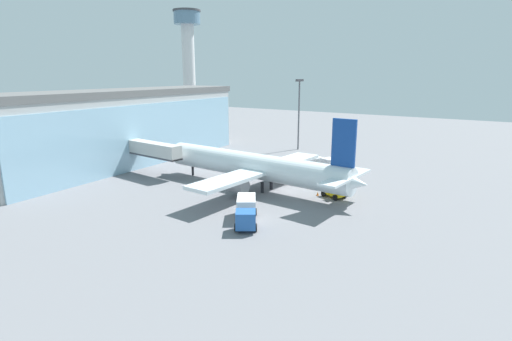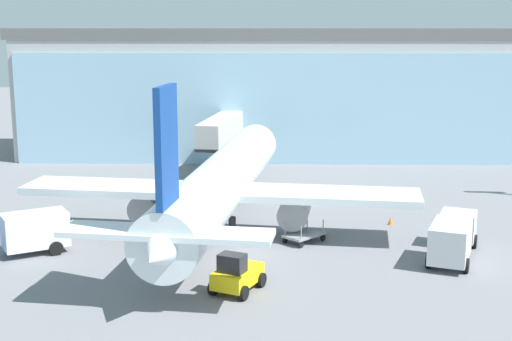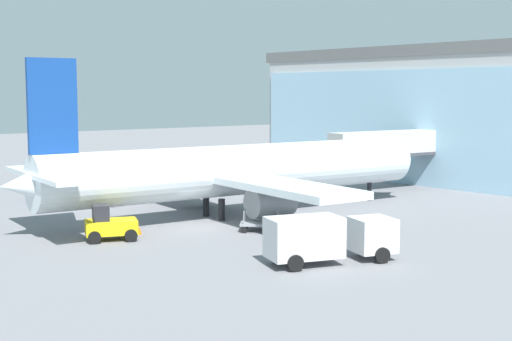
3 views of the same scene
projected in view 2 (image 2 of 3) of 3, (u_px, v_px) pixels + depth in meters
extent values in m
plane|color=slate|center=(237.00, 251.00, 46.48)|extent=(240.00, 240.00, 0.00)
cube|color=#ACACAC|center=(270.00, 97.00, 80.23)|extent=(55.10, 15.13, 12.95)
cube|color=#93BCD4|center=(269.00, 109.00, 74.31)|extent=(53.34, 3.34, 11.65)
cube|color=#5F5F5F|center=(270.00, 33.00, 78.82)|extent=(56.20, 15.43, 1.20)
cube|color=beige|center=(223.00, 128.00, 70.32)|extent=(3.49, 14.64, 2.40)
cube|color=#3F3F47|center=(224.00, 139.00, 70.53)|extent=(3.53, 14.64, 0.30)
cylinder|color=#4C4C51|center=(234.00, 147.00, 76.14)|extent=(0.70, 0.70, 3.28)
cylinder|color=white|center=(223.00, 181.00, 50.93)|extent=(6.06, 32.26, 3.81)
cone|color=white|center=(256.00, 145.00, 66.47)|extent=(4.01, 3.26, 3.81)
cone|color=white|center=(161.00, 250.00, 35.39)|extent=(3.70, 4.23, 3.43)
cube|color=white|center=(218.00, 191.00, 49.45)|extent=(27.89, 6.14, 0.50)
cube|color=white|center=(166.00, 233.00, 36.25)|extent=(11.14, 3.17, 0.30)
cube|color=navy|center=(167.00, 146.00, 35.85)|extent=(0.58, 3.22, 6.13)
cylinder|color=gray|center=(148.00, 206.00, 50.97)|extent=(2.32, 3.34, 2.10)
cylinder|color=gray|center=(294.00, 211.00, 49.45)|extent=(2.32, 3.34, 2.10)
cylinder|color=black|center=(200.00, 227.00, 49.12)|extent=(0.50, 0.50, 1.60)
cylinder|color=black|center=(232.00, 228.00, 48.79)|extent=(0.50, 0.50, 1.60)
cylinder|color=black|center=(251.00, 180.00, 64.11)|extent=(0.40, 0.40, 1.60)
cube|color=white|center=(35.00, 230.00, 45.79)|extent=(4.55, 4.03, 2.20)
cylinder|color=black|center=(56.00, 248.00, 45.54)|extent=(0.92, 0.74, 0.90)
cylinder|color=black|center=(48.00, 239.00, 47.43)|extent=(0.92, 0.74, 0.90)
cube|color=silver|center=(458.00, 226.00, 47.23)|extent=(2.76, 2.76, 1.90)
cube|color=silver|center=(450.00, 241.00, 43.38)|extent=(3.30, 4.48, 2.20)
cylinder|color=black|center=(440.00, 238.00, 47.82)|extent=(0.56, 0.95, 0.90)
cylinder|color=black|center=(474.00, 241.00, 47.02)|extent=(0.56, 0.95, 0.90)
cylinder|color=black|center=(429.00, 261.00, 43.09)|extent=(0.56, 0.95, 0.90)
cylinder|color=black|center=(466.00, 265.00, 42.29)|extent=(0.56, 0.95, 0.90)
cube|color=gray|center=(304.00, 235.00, 48.26)|extent=(3.05, 3.16, 0.16)
cylinder|color=black|center=(301.00, 245.00, 47.05)|extent=(0.38, 0.41, 0.44)
cylinder|color=gray|center=(301.00, 233.00, 46.88)|extent=(0.08, 0.08, 0.90)
cylinder|color=black|center=(285.00, 240.00, 48.06)|extent=(0.38, 0.41, 0.44)
cylinder|color=gray|center=(285.00, 228.00, 47.89)|extent=(0.08, 0.08, 0.90)
cylinder|color=black|center=(323.00, 238.00, 48.59)|extent=(0.38, 0.41, 0.44)
cylinder|color=gray|center=(323.00, 226.00, 48.42)|extent=(0.08, 0.08, 0.90)
cylinder|color=black|center=(307.00, 233.00, 49.60)|extent=(0.38, 0.41, 0.44)
cylinder|color=gray|center=(307.00, 222.00, 49.43)|extent=(0.08, 0.08, 0.90)
cube|color=yellow|center=(238.00, 276.00, 39.36)|extent=(2.84, 3.63, 0.90)
cube|color=#26262B|center=(232.00, 263.00, 38.61)|extent=(1.67, 1.44, 1.00)
cylinder|color=black|center=(233.00, 275.00, 40.83)|extent=(0.62, 0.87, 0.80)
cylinder|color=black|center=(261.00, 280.00, 40.06)|extent=(0.62, 0.87, 0.80)
cylinder|color=black|center=(214.00, 288.00, 38.85)|extent=(0.62, 0.87, 0.80)
cylinder|color=black|center=(243.00, 293.00, 38.08)|extent=(0.62, 0.87, 0.80)
cone|color=orange|center=(233.00, 272.00, 41.73)|extent=(0.36, 0.36, 0.55)
cone|color=orange|center=(390.00, 221.00, 52.57)|extent=(0.36, 0.36, 0.55)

